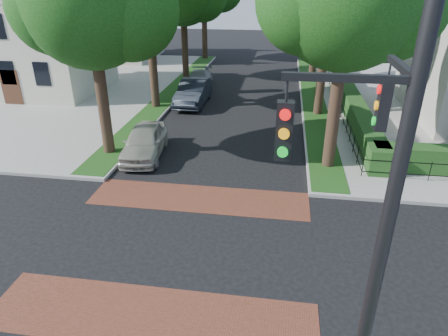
{
  "coord_description": "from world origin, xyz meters",
  "views": [
    {
      "loc": [
        3.13,
        -10.81,
        8.35
      ],
      "look_at": [
        1.08,
        2.96,
        1.6
      ],
      "focal_mm": 32.0,
      "sensor_mm": 36.0,
      "label": 1
    }
  ],
  "objects_px": {
    "parked_car_front": "(144,142)",
    "parked_car_middle": "(194,92)",
    "traffic_signal": "(375,204)",
    "parked_car_rear": "(199,80)"
  },
  "relations": [
    {
      "from": "parked_car_front",
      "to": "parked_car_rear",
      "type": "distance_m",
      "value": 13.53
    },
    {
      "from": "parked_car_front",
      "to": "parked_car_middle",
      "type": "distance_m",
      "value": 9.33
    },
    {
      "from": "traffic_signal",
      "to": "parked_car_front",
      "type": "relative_size",
      "value": 1.74
    },
    {
      "from": "traffic_signal",
      "to": "parked_car_front",
      "type": "xyz_separation_m",
      "value": [
        -8.49,
        11.48,
        -3.92
      ]
    },
    {
      "from": "traffic_signal",
      "to": "parked_car_rear",
      "type": "xyz_separation_m",
      "value": [
        -8.49,
        25.01,
        -4.02
      ]
    },
    {
      "from": "parked_car_rear",
      "to": "parked_car_middle",
      "type": "bearing_deg",
      "value": -87.29
    },
    {
      "from": "parked_car_middle",
      "to": "parked_car_rear",
      "type": "xyz_separation_m",
      "value": [
        -0.49,
        4.21,
        -0.17
      ]
    },
    {
      "from": "traffic_signal",
      "to": "parked_car_front",
      "type": "bearing_deg",
      "value": 126.48
    },
    {
      "from": "traffic_signal",
      "to": "parked_car_middle",
      "type": "relative_size",
      "value": 1.53
    },
    {
      "from": "traffic_signal",
      "to": "parked_car_rear",
      "type": "relative_size",
      "value": 1.69
    }
  ]
}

